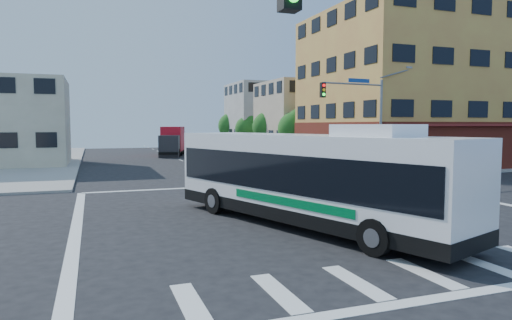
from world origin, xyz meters
name	(u,v)px	position (x,y,z in m)	size (l,w,h in m)	color
ground	(315,213)	(0.00, 0.00, 0.00)	(120.00, 120.00, 0.00)	black
sidewalk_ne	(424,151)	(35.00, 35.00, 0.07)	(50.00, 50.00, 0.15)	gray
corner_building_ne	(415,102)	(19.99, 18.48, 5.89)	(18.10, 15.44, 14.00)	gold
building_east_near	(312,119)	(16.98, 33.98, 4.51)	(12.06, 10.06, 9.00)	tan
building_east_far	(271,117)	(16.98, 47.98, 5.01)	(12.06, 10.06, 10.00)	#ABABA6
signal_mast_ne	(362,108)	(9.08, 10.62, 4.98)	(7.91, 1.13, 8.07)	slate
signal_mast_sw	(72,32)	(-9.08, -10.64, 4.98)	(7.91, 1.01, 8.07)	slate
street_tree_a	(295,127)	(11.90, 27.92, 3.59)	(3.60, 3.60, 5.53)	#392714
street_tree_b	(268,125)	(11.90, 35.92, 3.75)	(3.80, 3.80, 5.79)	#392714
street_tree_c	(248,127)	(11.90, 43.92, 3.46)	(3.40, 3.40, 5.29)	#392714
street_tree_d	(232,124)	(11.90, 51.92, 3.88)	(4.00, 4.00, 6.03)	#392714
transit_bus	(305,177)	(-1.48, -2.06, 1.85)	(6.82, 12.95, 3.78)	black
box_truck	(172,142)	(0.31, 38.50, 1.72)	(4.35, 8.20, 3.55)	#26272C
parked_car	(275,154)	(8.78, 26.13, 0.79)	(1.85, 4.61, 1.57)	#E4AD4E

